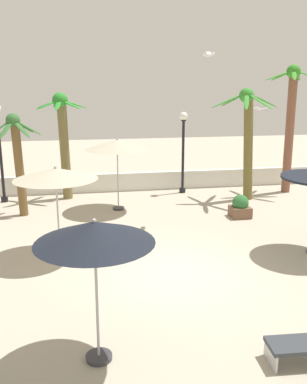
% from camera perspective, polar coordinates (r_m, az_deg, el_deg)
% --- Properties ---
extents(ground_plane, '(56.00, 56.00, 0.00)m').
position_cam_1_polar(ground_plane, '(11.22, 2.97, -10.94)').
color(ground_plane, '#B2A893').
extents(boundary_wall, '(25.20, 0.30, 0.83)m').
position_cam_1_polar(boundary_wall, '(19.57, -3.10, 1.41)').
color(boundary_wall, silver).
rests_on(boundary_wall, ground_plane).
extents(patio_umbrella_0, '(2.32, 2.32, 2.61)m').
position_cam_1_polar(patio_umbrella_0, '(11.96, -13.03, 2.30)').
color(patio_umbrella_0, '#333338').
rests_on(patio_umbrella_0, ground_plane).
extents(patio_umbrella_1, '(2.03, 2.03, 2.65)m').
position_cam_1_polar(patio_umbrella_1, '(7.12, -7.94, -5.61)').
color(patio_umbrella_1, '#333338').
rests_on(patio_umbrella_1, ground_plane).
extents(patio_umbrella_2, '(2.47, 2.47, 2.80)m').
position_cam_1_polar(patio_umbrella_2, '(16.21, -4.91, 6.31)').
color(patio_umbrella_2, '#333338').
rests_on(patio_umbrella_2, ground_plane).
extents(palm_tree_0, '(2.63, 2.51, 5.60)m').
position_cam_1_polar(palm_tree_0, '(19.78, 17.97, 9.68)').
color(palm_tree_0, brown).
rests_on(palm_tree_0, ground_plane).
extents(palm_tree_1, '(2.13, 2.20, 4.46)m').
position_cam_1_polar(palm_tree_1, '(18.15, -12.05, 7.67)').
color(palm_tree_1, brown).
rests_on(palm_tree_1, ground_plane).
extents(palm_tree_2, '(1.95, 1.92, 3.79)m').
position_cam_1_polar(palm_tree_2, '(16.19, -17.87, 5.15)').
color(palm_tree_2, brown).
rests_on(palm_tree_2, ground_plane).
extents(palm_tree_3, '(2.90, 2.73, 4.65)m').
position_cam_1_polar(palm_tree_3, '(18.03, 12.53, 7.99)').
color(palm_tree_3, brown).
rests_on(palm_tree_3, ground_plane).
extents(lamp_post_0, '(0.36, 0.36, 3.61)m').
position_cam_1_polar(lamp_post_0, '(18.87, 4.01, 6.44)').
color(lamp_post_0, black).
rests_on(lamp_post_0, ground_plane).
extents(lamp_post_1, '(0.36, 0.36, 4.04)m').
position_cam_1_polar(lamp_post_1, '(18.35, -20.00, 6.19)').
color(lamp_post_1, black).
rests_on(lamp_post_1, ground_plane).
extents(seagull_0, '(1.16, 0.38, 0.19)m').
position_cam_1_polar(seagull_0, '(21.47, 13.91, 10.78)').
color(seagull_0, white).
extents(seagull_1, '(0.42, 1.23, 0.16)m').
position_cam_1_polar(seagull_1, '(14.44, 7.40, 17.89)').
color(seagull_1, white).
extents(planter, '(0.70, 0.70, 0.85)m').
position_cam_1_polar(planter, '(15.95, 11.59, -1.99)').
color(planter, brown).
rests_on(planter, ground_plane).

